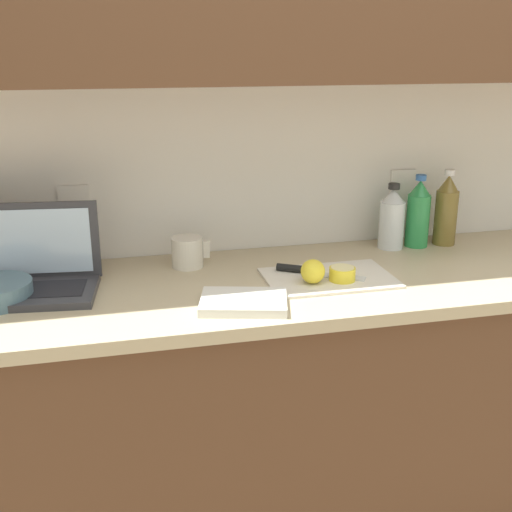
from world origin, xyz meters
TOP-DOWN VIEW (x-y plane):
  - wall_back at (-0.00, 0.23)m, footprint 5.20×0.38m
  - counter_unit at (0.02, 0.00)m, footprint 2.59×0.61m
  - laptop at (-0.96, 0.07)m, footprint 0.36×0.25m
  - cutting_board at (-0.15, -0.03)m, footprint 0.36×0.24m
  - knife at (-0.21, 0.01)m, footprint 0.24×0.16m
  - lemon_half_cut at (-0.13, -0.07)m, footprint 0.07×0.07m
  - lemon_whole_beside at (-0.22, -0.07)m, footprint 0.07×0.07m
  - bottle_green_soda at (0.34, 0.20)m, footprint 0.07×0.07m
  - bottle_oil_tall at (0.24, 0.20)m, footprint 0.08×0.08m
  - bottle_water_clear at (0.15, 0.20)m, footprint 0.08×0.08m
  - measuring_cup at (-0.53, 0.17)m, footprint 0.12×0.10m
  - dish_towel at (-0.43, -0.17)m, footprint 0.25×0.21m

SIDE VIEW (x-z plane):
  - counter_unit at x=0.02m, z-range 0.01..0.89m
  - cutting_board at x=-0.15m, z-range 0.88..0.89m
  - dish_towel at x=-0.43m, z-range 0.88..0.91m
  - knife at x=-0.21m, z-range 0.89..0.91m
  - lemon_half_cut at x=-0.13m, z-range 0.89..0.93m
  - lemon_whole_beside at x=-0.22m, z-range 0.89..0.96m
  - measuring_cup at x=-0.53m, z-range 0.88..0.97m
  - laptop at x=-0.96m, z-range 0.82..1.06m
  - bottle_water_clear at x=0.15m, z-range 0.87..1.09m
  - bottle_oil_tall at x=0.24m, z-range 0.87..1.11m
  - bottle_green_soda at x=0.34m, z-range 0.87..1.12m
  - wall_back at x=0.00m, z-range 0.26..2.86m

